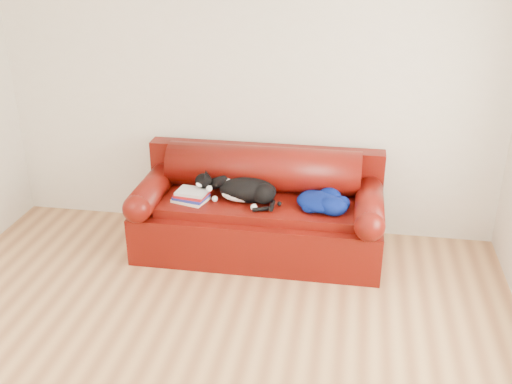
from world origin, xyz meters
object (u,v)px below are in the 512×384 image
at_px(sofa_base, 259,226).
at_px(book_stack, 191,196).
at_px(blanket, 322,201).
at_px(cat, 246,191).

xyz_separation_m(sofa_base, book_stack, (-0.56, -0.13, 0.31)).
bearing_deg(blanket, cat, 177.70).
bearing_deg(sofa_base, cat, -149.77).
bearing_deg(book_stack, cat, 9.31).
height_order(cat, blanket, cat).
xyz_separation_m(book_stack, blanket, (1.10, 0.05, 0.02)).
height_order(book_stack, cat, cat).
distance_m(sofa_base, blanket, 0.64).
height_order(sofa_base, book_stack, book_stack).
relative_size(cat, blanket, 1.33).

